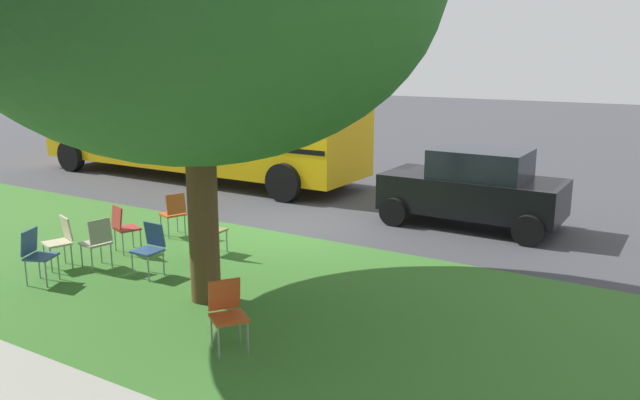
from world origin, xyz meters
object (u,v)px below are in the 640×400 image
object	(u,v)px
chair_4	(174,211)
chair_7	(227,310)
school_bus	(194,118)
chair_1	(150,245)
chair_3	(210,227)
chair_5	(123,225)
parked_car	(474,187)
chair_6	(97,239)
chair_0	(61,238)
chair_2	(36,252)

from	to	relation	value
chair_4	chair_7	world-z (taller)	same
chair_4	school_bus	distance (m)	6.37
chair_1	chair_3	bearing A→B (deg)	-93.77
chair_3	chair_5	xyz separation A→B (m)	(1.45, 0.73, 0.00)
chair_1	parked_car	bearing A→B (deg)	-121.35
parked_car	chair_5	bearing A→B (deg)	46.50
chair_6	chair_3	bearing A→B (deg)	-124.47
parked_car	chair_0	bearing A→B (deg)	50.73
chair_5	chair_6	distance (m)	0.94
chair_2	chair_1	bearing A→B (deg)	-137.19
chair_5	chair_7	size ratio (longest dim) A/B	1.00
chair_0	chair_6	size ratio (longest dim) A/B	1.00
chair_2	school_bus	xyz separation A→B (m)	(3.90, -8.01, 1.24)
chair_2	chair_6	xyz separation A→B (m)	(-0.28, -0.96, 0.00)
chair_0	chair_7	bearing A→B (deg)	167.96
chair_0	chair_5	size ratio (longest dim) A/B	1.00
chair_0	chair_3	xyz separation A→B (m)	(-1.70, -1.86, 0.00)
chair_4	chair_2	bearing A→B (deg)	90.67
chair_2	chair_7	size ratio (longest dim) A/B	1.00
chair_1	chair_7	size ratio (longest dim) A/B	1.00
chair_0	chair_3	world-z (taller)	same
chair_2	chair_5	size ratio (longest dim) A/B	1.00
chair_2	school_bus	size ratio (longest dim) A/B	0.08
parked_car	school_bus	size ratio (longest dim) A/B	0.36
chair_7	school_bus	world-z (taller)	school_bus
chair_7	chair_3	bearing A→B (deg)	-45.99
chair_4	chair_5	size ratio (longest dim) A/B	1.00
chair_7	school_bus	size ratio (longest dim) A/B	0.08
chair_0	school_bus	distance (m)	8.23
chair_0	chair_5	distance (m)	1.16
chair_3	parked_car	distance (m)	5.60
chair_2	chair_3	bearing A→B (deg)	-118.25
chair_3	chair_6	bearing A→B (deg)	55.53
chair_3	chair_4	size ratio (longest dim) A/B	1.00
chair_1	chair_5	size ratio (longest dim) A/B	1.00
chair_7	parked_car	xyz separation A→B (m)	(-0.72, -7.21, 0.32)
chair_2	chair_6	size ratio (longest dim) A/B	1.00
chair_5	chair_7	bearing A→B (deg)	153.46
chair_1	chair_7	xyz separation A→B (m)	(-2.80, 1.44, 0.00)
chair_2	parked_car	bearing A→B (deg)	-124.58
chair_0	school_bus	xyz separation A→B (m)	(3.57, -7.31, 1.24)
chair_0	chair_2	world-z (taller)	same
chair_3	chair_6	world-z (taller)	same
chair_4	chair_6	bearing A→B (deg)	98.34
chair_3	chair_5	world-z (taller)	same
chair_0	chair_4	xyz separation A→B (m)	(-0.29, -2.40, 0.00)
chair_2	chair_4	bearing A→B (deg)	-89.33
chair_5	parked_car	world-z (taller)	parked_car
chair_2	chair_6	distance (m)	1.00
chair_4	parked_car	xyz separation A→B (m)	(-4.84, -3.87, 0.32)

